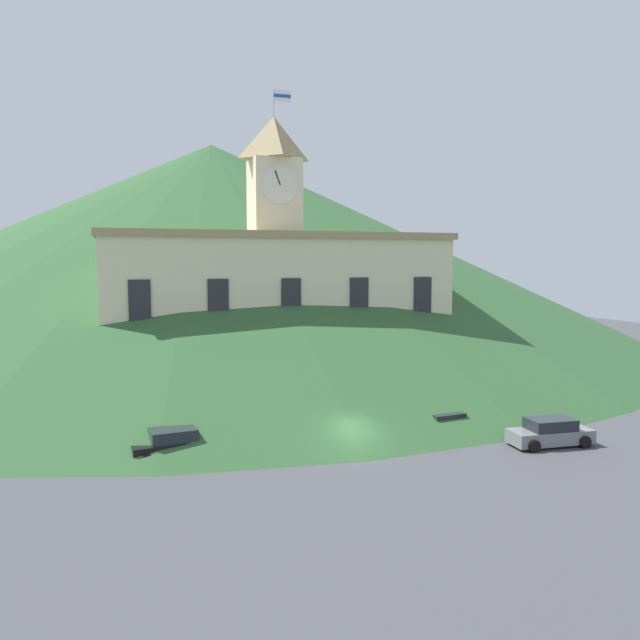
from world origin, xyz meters
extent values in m
plane|color=#424247|center=(0.00, 0.00, 0.00)|extent=(160.00, 160.00, 0.00)
cube|color=beige|center=(0.00, 20.96, 6.82)|extent=(30.53, 11.34, 13.64)
cube|color=#998456|center=(0.00, 20.96, 13.94)|extent=(31.13, 11.94, 0.60)
cube|color=beige|center=(0.00, 20.96, 17.55)|extent=(4.27, 4.27, 6.62)
pyramid|color=#998456|center=(0.00, 20.96, 22.79)|extent=(4.70, 4.70, 3.85)
cylinder|color=silver|center=(0.00, 18.76, 18.35)|extent=(3.25, 0.12, 3.25)
cube|color=black|center=(-0.23, 18.69, 18.97)|extent=(0.56, 0.06, 1.28)
cylinder|color=#B2B2B7|center=(0.00, 20.96, 25.91)|extent=(0.10, 0.10, 2.40)
cube|color=white|center=(0.80, 20.96, 26.56)|extent=(1.60, 0.06, 1.00)
cube|color=#2347B2|center=(0.80, 20.92, 26.56)|extent=(1.60, 0.04, 0.28)
cube|color=#232328|center=(-12.21, 15.21, 6.55)|extent=(1.68, 0.16, 7.50)
cube|color=#232328|center=(-6.11, 15.21, 6.55)|extent=(1.68, 0.16, 7.50)
cube|color=#232328|center=(0.00, 15.21, 6.55)|extent=(1.68, 0.16, 7.50)
cube|color=#232328|center=(6.11, 15.21, 6.55)|extent=(1.68, 0.16, 7.50)
cube|color=#232328|center=(12.21, 15.21, 6.55)|extent=(1.68, 0.16, 7.50)
cube|color=#2347B2|center=(-12.72, 12.71, 1.20)|extent=(5.09, 0.12, 2.39)
cube|color=white|center=(-7.63, 12.71, 1.20)|extent=(5.09, 0.12, 2.39)
cube|color=#2347B2|center=(-2.54, 12.71, 1.20)|extent=(5.09, 0.12, 2.39)
cube|color=white|center=(2.54, 12.71, 1.20)|extent=(5.09, 0.12, 2.39)
cube|color=#2347B2|center=(7.63, 12.71, 1.20)|extent=(5.09, 0.12, 2.39)
cube|color=white|center=(12.72, 12.71, 1.20)|extent=(5.09, 0.12, 2.39)
cone|color=#2D562D|center=(0.00, 60.70, 14.54)|extent=(125.63, 125.63, 29.08)
cylinder|color=black|center=(-9.73, 14.08, 2.31)|extent=(0.14, 0.14, 4.61)
cube|color=black|center=(-9.73, 14.08, 4.46)|extent=(0.90, 0.08, 0.08)
sphere|color=white|center=(-10.18, 14.08, 4.64)|extent=(0.36, 0.36, 0.36)
sphere|color=white|center=(-9.28, 14.08, 4.64)|extent=(0.36, 0.36, 0.36)
cylinder|color=black|center=(-0.45, 14.08, 2.21)|extent=(0.14, 0.14, 4.42)
cube|color=black|center=(-0.45, 14.08, 4.27)|extent=(0.90, 0.08, 0.08)
sphere|color=white|center=(-0.90, 14.08, 4.45)|extent=(0.36, 0.36, 0.36)
sphere|color=white|center=(0.00, 14.08, 4.45)|extent=(0.36, 0.36, 0.36)
cylinder|color=black|center=(9.70, 14.08, 2.12)|extent=(0.14, 0.14, 4.24)
cube|color=black|center=(9.70, 14.08, 4.09)|extent=(0.90, 0.08, 0.08)
sphere|color=white|center=(9.25, 14.08, 4.27)|extent=(0.36, 0.36, 0.36)
sphere|color=white|center=(10.15, 14.08, 4.27)|extent=(0.36, 0.36, 0.36)
cube|color=red|center=(7.20, 1.91, 0.50)|extent=(4.57, 2.28, 0.72)
cube|color=#1E2328|center=(7.20, 1.91, 1.16)|extent=(2.59, 1.91, 0.59)
cylinder|color=black|center=(5.82, 0.85, 0.32)|extent=(0.67, 0.39, 0.64)
cylinder|color=black|center=(5.62, 2.64, 0.32)|extent=(0.67, 0.39, 0.64)
cylinder|color=black|center=(8.79, 1.18, 0.32)|extent=(0.67, 0.39, 0.64)
cylinder|color=black|center=(8.59, 2.97, 0.32)|extent=(0.67, 0.39, 0.64)
cube|color=#B7B7BC|center=(4.57, 9.20, 0.52)|extent=(3.96, 1.84, 0.74)
cube|color=#1E2328|center=(4.57, 9.20, 1.20)|extent=(2.20, 1.64, 0.61)
cylinder|color=black|center=(3.22, 8.40, 0.33)|extent=(0.67, 0.33, 0.66)
cylinder|color=black|center=(3.28, 10.10, 0.33)|extent=(0.67, 0.33, 0.66)
cylinder|color=black|center=(5.87, 8.30, 0.33)|extent=(0.67, 0.33, 0.66)
cylinder|color=black|center=(5.93, 10.00, 0.33)|extent=(0.67, 0.33, 0.66)
cube|color=black|center=(-10.89, 2.06, 0.62)|extent=(5.09, 2.54, 0.89)
cube|color=#1E2328|center=(-10.89, 2.06, 1.44)|extent=(2.88, 2.13, 0.73)
cylinder|color=black|center=(-12.44, 0.88, 0.40)|extent=(0.83, 0.45, 0.79)
cylinder|color=black|center=(-12.66, 2.86, 0.40)|extent=(0.83, 0.45, 0.79)
cylinder|color=black|center=(-9.13, 1.25, 0.40)|extent=(0.83, 0.45, 0.79)
cylinder|color=black|center=(-9.35, 3.24, 0.40)|extent=(0.83, 0.45, 0.79)
cube|color=slate|center=(12.23, -2.64, 0.61)|extent=(5.42, 2.36, 0.87)
cube|color=#1E2328|center=(12.23, -2.64, 1.40)|extent=(3.03, 2.04, 0.71)
cylinder|color=black|center=(14.10, -1.76, 0.39)|extent=(0.79, 0.41, 0.77)
cylinder|color=black|center=(13.96, -3.76, 0.39)|extent=(0.79, 0.41, 0.77)
cylinder|color=black|center=(10.50, -1.52, 0.39)|extent=(0.79, 0.41, 0.77)
cylinder|color=black|center=(10.36, -3.51, 0.39)|extent=(0.79, 0.41, 0.77)
cylinder|color=olive|center=(-5.75, 9.79, 0.42)|extent=(0.19, 0.19, 0.84)
cylinder|color=olive|center=(-5.68, 9.56, 0.42)|extent=(0.19, 0.19, 0.84)
cylinder|color=olive|center=(-5.72, 9.67, 1.17)|extent=(0.48, 0.48, 0.66)
sphere|color=#936B4C|center=(-5.72, 9.67, 1.64)|extent=(0.28, 0.28, 0.28)
camera|label=1|loc=(-13.67, -35.13, 11.76)|focal=35.00mm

